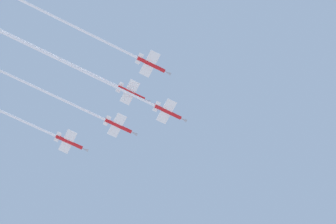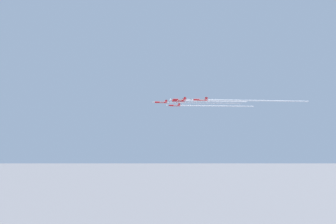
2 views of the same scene
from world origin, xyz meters
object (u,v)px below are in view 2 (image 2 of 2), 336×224
(jet_lead, at_px, (189,103))
(jet_port_outer, at_px, (201,101))
(jet_port_inner, at_px, (207,100))
(jet_starboard_inner, at_px, (203,106))
(jet_starboard_outer, at_px, (241,100))

(jet_lead, distance_m, jet_port_outer, 10.24)
(jet_port_outer, bearing_deg, jet_port_inner, -175.27)
(jet_lead, height_order, jet_port_outer, jet_port_outer)
(jet_starboard_inner, relative_size, jet_starboard_outer, 0.89)
(jet_port_inner, distance_m, jet_port_outer, 13.30)
(jet_lead, bearing_deg, jet_port_inner, -139.67)
(jet_starboard_outer, bearing_deg, jet_lead, 51.73)
(jet_starboard_inner, bearing_deg, jet_starboard_outer, -155.56)
(jet_starboard_inner, height_order, jet_starboard_outer, jet_starboard_outer)
(jet_starboard_inner, xyz_separation_m, jet_port_outer, (-7.11, -12.39, 2.62))
(jet_lead, xyz_separation_m, jet_port_inner, (9.35, -14.64, 0.77))
(jet_port_inner, bearing_deg, jet_lead, 40.33)
(jet_starboard_inner, distance_m, jet_starboard_outer, 43.63)
(jet_port_outer, xyz_separation_m, jet_starboard_outer, (19.63, -29.40, -2.20))
(jet_lead, height_order, jet_port_inner, jet_port_inner)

